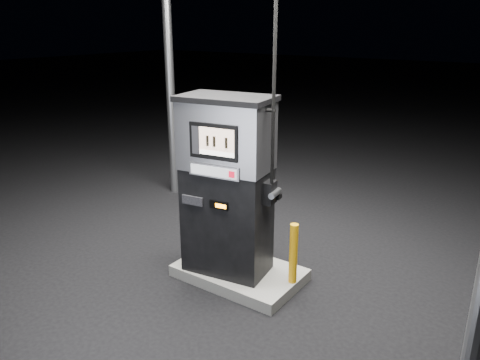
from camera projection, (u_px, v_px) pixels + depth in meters
The scene contains 5 objects.
ground at pixel (240, 278), 6.20m from camera, with size 80.00×80.00×0.00m, color black.
pump_island at pixel (240, 273), 6.17m from camera, with size 1.60×1.00×0.15m, color slate.
fuel_dispenser at pixel (227, 185), 5.76m from camera, with size 1.29×0.83×4.68m.
bollard_left at pixel (200, 217), 6.47m from camera, with size 0.13×0.13×1.00m, color #EFA30D.
bollard_right at pixel (293, 254), 5.69m from camera, with size 0.10×0.10×0.78m, color #EFA30D.
Camera 1 is at (3.15, -4.46, 3.20)m, focal length 35.00 mm.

